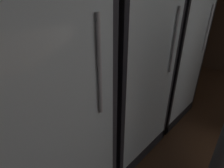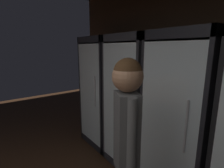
% 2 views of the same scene
% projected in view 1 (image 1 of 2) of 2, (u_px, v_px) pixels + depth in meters
% --- Properties ---
extents(cooler_left, '(0.74, 0.69, 1.95)m').
position_uv_depth(cooler_left, '(25.00, 81.00, 0.99)').
color(cooler_left, '#2B2B30').
rests_on(cooler_left, ground).
extents(cooler_center, '(0.74, 0.69, 1.95)m').
position_uv_depth(cooler_center, '(117.00, 52.00, 1.49)').
color(cooler_center, black).
rests_on(cooler_center, ground).
extents(cooler_right, '(0.74, 0.69, 1.95)m').
position_uv_depth(cooler_right, '(163.00, 38.00, 1.99)').
color(cooler_right, black).
rests_on(cooler_right, ground).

